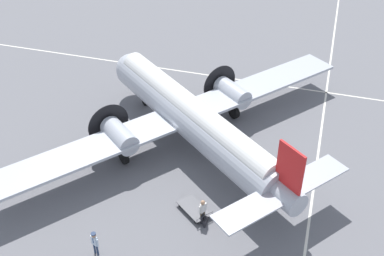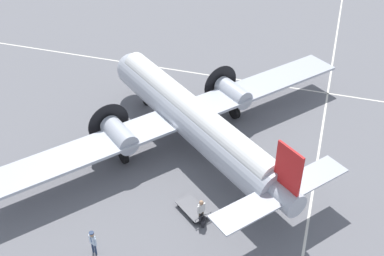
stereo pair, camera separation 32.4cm
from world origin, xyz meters
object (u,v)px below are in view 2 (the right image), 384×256
object	(u,v)px
crew_foreground	(93,240)
baggage_cart	(193,208)
airliner_main	(189,115)
suitcase_near_door	(201,218)
suitcase_upright_spare	(204,222)
passenger_boarding	(201,209)

from	to	relation	value
crew_foreground	baggage_cart	world-z (taller)	crew_foreground
airliner_main	suitcase_near_door	size ratio (longest dim) A/B	37.31
crew_foreground	suitcase_upright_spare	distance (m)	6.40
passenger_boarding	crew_foreground	bearing A→B (deg)	162.64
crew_foreground	passenger_boarding	xyz separation A→B (m)	(-3.97, 4.90, -0.02)
suitcase_near_door	baggage_cart	world-z (taller)	suitcase_near_door
airliner_main	baggage_cart	distance (m)	6.96
baggage_cart	airliner_main	bearing A→B (deg)	-32.64
suitcase_upright_spare	passenger_boarding	bearing A→B (deg)	-135.04
airliner_main	crew_foreground	distance (m)	11.03
suitcase_upright_spare	suitcase_near_door	bearing A→B (deg)	-125.48
suitcase_near_door	passenger_boarding	bearing A→B (deg)	-171.10
suitcase_near_door	airliner_main	bearing A→B (deg)	-156.96
airliner_main	baggage_cart	size ratio (longest dim) A/B	9.66
crew_foreground	suitcase_near_door	xyz separation A→B (m)	(-3.89, 4.91, -0.73)
suitcase_upright_spare	baggage_cart	xyz separation A→B (m)	(-0.80, -0.90, 0.06)
passenger_boarding	airliner_main	bearing A→B (deg)	56.85
passenger_boarding	suitcase_near_door	bearing A→B (deg)	-137.42
airliner_main	passenger_boarding	size ratio (longest dim) A/B	14.13
suitcase_upright_spare	crew_foreground	bearing A→B (deg)	-53.86
passenger_boarding	baggage_cart	size ratio (longest dim) A/B	0.68
passenger_boarding	suitcase_upright_spare	distance (m)	0.85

